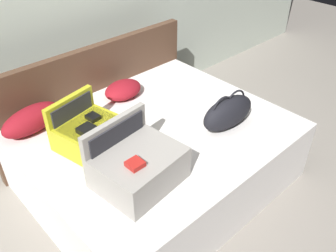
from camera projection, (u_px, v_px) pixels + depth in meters
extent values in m
plane|color=gray|center=(190.00, 204.00, 3.00)|extent=(12.00, 12.00, 0.00)
cube|color=#B7C1B2|center=(64.00, 4.00, 3.22)|extent=(8.00, 0.10, 2.60)
cube|color=silver|center=(158.00, 156.00, 3.08)|extent=(2.05, 1.70, 0.57)
cube|color=#4C3323|center=(97.00, 95.00, 3.48)|extent=(2.09, 0.08, 1.00)
cube|color=gray|center=(141.00, 169.00, 2.35)|extent=(0.58, 0.47, 0.24)
cube|color=#28282D|center=(141.00, 165.00, 2.32)|extent=(0.51, 0.41, 0.17)
cube|color=#B21E19|center=(135.00, 164.00, 2.18)|extent=(0.10, 0.10, 0.04)
cube|color=gray|center=(116.00, 145.00, 2.42)|extent=(0.54, 0.10, 0.41)
cube|color=#28282D|center=(119.00, 146.00, 2.40)|extent=(0.46, 0.06, 0.35)
cube|color=gold|center=(92.00, 135.00, 2.69)|extent=(0.51, 0.45, 0.20)
cube|color=#28282D|center=(91.00, 132.00, 2.67)|extent=(0.45, 0.39, 0.14)
cube|color=black|center=(87.00, 130.00, 2.55)|extent=(0.13, 0.12, 0.05)
cube|color=black|center=(93.00, 117.00, 2.68)|extent=(0.09, 0.11, 0.04)
cube|color=gold|center=(72.00, 118.00, 2.73)|extent=(0.45, 0.14, 0.36)
cube|color=#28282D|center=(74.00, 119.00, 2.72)|extent=(0.37, 0.09, 0.30)
ellipsoid|color=black|center=(228.00, 113.00, 2.87)|extent=(0.52, 0.24, 0.26)
torus|color=black|center=(222.00, 108.00, 2.79)|extent=(0.21, 0.03, 0.21)
torus|color=black|center=(235.00, 102.00, 2.86)|extent=(0.21, 0.03, 0.21)
ellipsoid|color=maroon|center=(123.00, 90.00, 3.28)|extent=(0.40, 0.31, 0.15)
ellipsoid|color=maroon|center=(31.00, 119.00, 2.85)|extent=(0.56, 0.33, 0.20)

